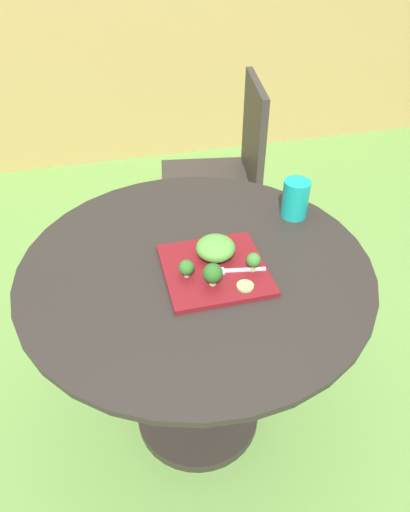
# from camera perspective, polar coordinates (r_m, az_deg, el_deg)

# --- Properties ---
(ground_plane) EXTENTS (12.00, 12.00, 0.00)m
(ground_plane) POSITION_cam_1_polar(r_m,az_deg,el_deg) (1.83, -0.86, -18.84)
(ground_plane) COLOR #669342
(bamboo_fence) EXTENTS (8.00, 0.08, 1.57)m
(bamboo_fence) POSITION_cam_1_polar(r_m,az_deg,el_deg) (3.23, -10.81, 24.52)
(bamboo_fence) COLOR #A8894C
(bamboo_fence) RESTS_ON ground_plane
(patio_table) EXTENTS (0.97, 0.97, 0.73)m
(patio_table) POSITION_cam_1_polar(r_m,az_deg,el_deg) (1.44, -1.04, -8.32)
(patio_table) COLOR #28231E
(patio_table) RESTS_ON ground_plane
(patio_chair) EXTENTS (0.50, 0.50, 0.90)m
(patio_chair) POSITION_cam_1_polar(r_m,az_deg,el_deg) (2.20, 2.85, 11.13)
(patio_chair) COLOR #332D28
(patio_chair) RESTS_ON ground_plane
(salad_plate) EXTENTS (0.27, 0.27, 0.01)m
(salad_plate) POSITION_cam_1_polar(r_m,az_deg,el_deg) (1.24, 1.20, -1.68)
(salad_plate) COLOR maroon
(salad_plate) RESTS_ON patio_table
(drinking_glass) EXTENTS (0.08, 0.08, 0.12)m
(drinking_glass) POSITION_cam_1_polar(r_m,az_deg,el_deg) (1.46, 10.98, 6.67)
(drinking_glass) COLOR #149989
(drinking_glass) RESTS_ON patio_table
(fork) EXTENTS (0.15, 0.04, 0.00)m
(fork) POSITION_cam_1_polar(r_m,az_deg,el_deg) (1.23, 3.19, -1.77)
(fork) COLOR silver
(fork) RESTS_ON salad_plate
(lettuce_mound) EXTENTS (0.11, 0.11, 0.06)m
(lettuce_mound) POSITION_cam_1_polar(r_m,az_deg,el_deg) (1.26, 1.31, 0.98)
(lettuce_mound) COLOR #519338
(lettuce_mound) RESTS_ON salad_plate
(broccoli_floret_0) EXTENTS (0.04, 0.04, 0.05)m
(broccoli_floret_0) POSITION_cam_1_polar(r_m,az_deg,el_deg) (1.21, 5.96, -0.53)
(broccoli_floret_0) COLOR #99B770
(broccoli_floret_0) RESTS_ON salad_plate
(broccoli_floret_1) EXTENTS (0.04, 0.04, 0.05)m
(broccoli_floret_1) POSITION_cam_1_polar(r_m,az_deg,el_deg) (1.20, -2.29, -1.44)
(broccoli_floret_1) COLOR #99B770
(broccoli_floret_1) RESTS_ON salad_plate
(broccoli_floret_2) EXTENTS (0.05, 0.05, 0.06)m
(broccoli_floret_2) POSITION_cam_1_polar(r_m,az_deg,el_deg) (1.17, 0.95, -2.14)
(broccoli_floret_2) COLOR #99B770
(broccoli_floret_2) RESTS_ON salad_plate
(cucumber_slice_0) EXTENTS (0.04, 0.04, 0.01)m
(cucumber_slice_0) POSITION_cam_1_polar(r_m,az_deg,el_deg) (1.18, 4.94, -3.69)
(cucumber_slice_0) COLOR #8EB766
(cucumber_slice_0) RESTS_ON salad_plate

